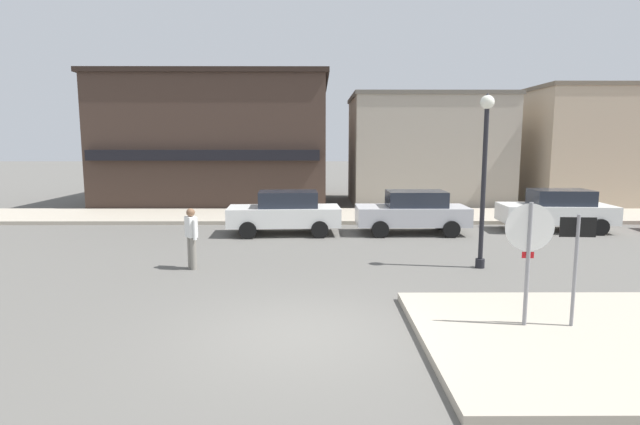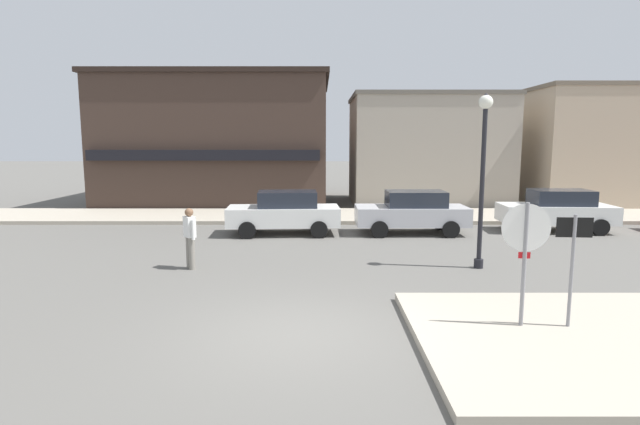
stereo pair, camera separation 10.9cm
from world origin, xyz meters
TOP-DOWN VIEW (x-y plane):
  - ground_plane at (0.00, 0.00)m, footprint 160.00×160.00m
  - sidewalk_corner at (5.20, -0.48)m, footprint 6.40×4.80m
  - kerb_far at (0.00, 13.58)m, footprint 80.00×4.00m
  - stop_sign at (3.90, 0.04)m, footprint 0.82×0.09m
  - one_way_sign at (4.70, -0.00)m, footprint 0.60×0.07m
  - lamp_post at (4.61, 4.62)m, footprint 0.36×0.36m
  - parked_car_nearest at (-0.87, 9.55)m, footprint 4.09×2.05m
  - parked_car_second at (3.76, 9.65)m, footprint 4.00×1.88m
  - parked_car_third at (9.24, 10.13)m, footprint 4.09×2.05m
  - pedestrian_crossing_near at (-2.99, 4.54)m, footprint 0.40×0.50m
  - building_corner_shop at (-5.10, 20.23)m, footprint 11.92×9.82m
  - building_storefront_left_near at (6.18, 19.15)m, footprint 8.15×6.32m
  - building_storefront_left_mid at (14.46, 17.95)m, footprint 6.31×5.21m

SIDE VIEW (x-z plane):
  - ground_plane at x=0.00m, z-range 0.00..0.00m
  - sidewalk_corner at x=5.20m, z-range 0.00..0.15m
  - kerb_far at x=0.00m, z-range 0.00..0.15m
  - parked_car_nearest at x=-0.87m, z-range 0.03..1.59m
  - parked_car_second at x=3.76m, z-range 0.03..1.59m
  - parked_car_third at x=9.24m, z-range 0.03..1.59m
  - pedestrian_crossing_near at x=-2.99m, z-range 0.06..1.67m
  - one_way_sign at x=4.70m, z-range 0.28..2.38m
  - stop_sign at x=3.90m, z-range 0.37..2.67m
  - building_storefront_left_near at x=6.18m, z-range 0.00..5.79m
  - lamp_post at x=4.61m, z-range 0.69..5.23m
  - building_storefront_left_mid at x=14.46m, z-range 0.00..6.13m
  - building_corner_shop at x=-5.10m, z-range 0.00..6.79m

